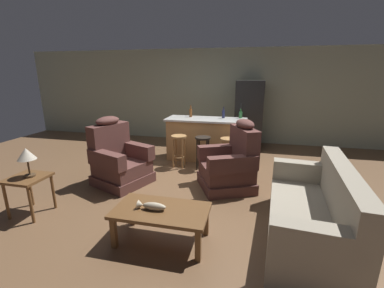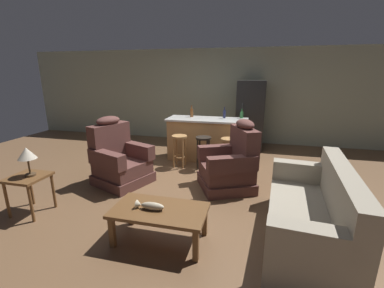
{
  "view_description": "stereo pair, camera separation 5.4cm",
  "coord_description": "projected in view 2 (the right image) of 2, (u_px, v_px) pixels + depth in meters",
  "views": [
    {
      "loc": [
        0.99,
        -4.27,
        1.94
      ],
      "look_at": [
        0.01,
        -0.1,
        0.75
      ],
      "focal_mm": 24.0,
      "sensor_mm": 36.0,
      "label": 1
    },
    {
      "loc": [
        1.04,
        -4.26,
        1.94
      ],
      "look_at": [
        0.01,
        -0.1,
        0.75
      ],
      "focal_mm": 24.0,
      "sensor_mm": 36.0,
      "label": 2
    }
  ],
  "objects": [
    {
      "name": "fish_figurine",
      "position": [
        150.0,
        206.0,
        2.95
      ],
      "size": [
        0.34,
        0.1,
        0.1
      ],
      "color": "#4C3823",
      "rests_on": "coffee_table"
    },
    {
      "name": "bottle_wine_dark",
      "position": [
        242.0,
        115.0,
        5.8
      ],
      "size": [
        0.07,
        0.07,
        0.21
      ],
      "color": "#2D6B38",
      "rests_on": "kitchen_island"
    },
    {
      "name": "recliner_near_lamp",
      "position": [
        119.0,
        160.0,
        4.63
      ],
      "size": [
        1.09,
        1.09,
        1.2
      ],
      "rotation": [
        0.0,
        0.0,
        -0.38
      ],
      "color": "brown",
      "rests_on": "ground_plane"
    },
    {
      "name": "refrigerator",
      "position": [
        250.0,
        115.0,
        6.68
      ],
      "size": [
        0.7,
        0.69,
        1.76
      ],
      "color": "black",
      "rests_on": "ground_plane"
    },
    {
      "name": "coffee_table",
      "position": [
        160.0,
        213.0,
        2.99
      ],
      "size": [
        1.1,
        0.6,
        0.42
      ],
      "color": "brown",
      "rests_on": "ground_plane"
    },
    {
      "name": "recliner_near_island",
      "position": [
        231.0,
        165.0,
        4.4
      ],
      "size": [
        1.12,
        1.12,
        1.2
      ],
      "rotation": [
        0.0,
        0.0,
        3.58
      ],
      "color": "brown",
      "rests_on": "ground_plane"
    },
    {
      "name": "couch",
      "position": [
        312.0,
        216.0,
        2.97
      ],
      "size": [
        1.01,
        1.97,
        0.94
      ],
      "rotation": [
        0.0,
        0.0,
        3.05
      ],
      "color": "#9E937F",
      "rests_on": "ground_plane"
    },
    {
      "name": "bar_stool_left",
      "position": [
        179.0,
        145.0,
        5.4
      ],
      "size": [
        0.32,
        0.32,
        0.68
      ],
      "color": "#A87A47",
      "rests_on": "ground_plane"
    },
    {
      "name": "ground_plane",
      "position": [
        193.0,
        182.0,
        4.74
      ],
      "size": [
        12.0,
        12.0,
        0.0
      ],
      "color": "brown"
    },
    {
      "name": "end_table",
      "position": [
        29.0,
        183.0,
        3.58
      ],
      "size": [
        0.48,
        0.48,
        0.56
      ],
      "color": "brown",
      "rests_on": "ground_plane"
    },
    {
      "name": "kitchen_island",
      "position": [
        207.0,
        139.0,
        5.88
      ],
      "size": [
        1.8,
        0.7,
        0.95
      ],
      "color": "#AD7F4C",
      "rests_on": "ground_plane"
    },
    {
      "name": "bottle_short_amber",
      "position": [
        192.0,
        113.0,
        5.96
      ],
      "size": [
        0.07,
        0.07,
        0.27
      ],
      "color": "brown",
      "rests_on": "kitchen_island"
    },
    {
      "name": "back_wall",
      "position": [
        219.0,
        96.0,
        7.32
      ],
      "size": [
        12.0,
        0.05,
        2.6
      ],
      "color": "#9EA88E",
      "rests_on": "ground_plane"
    },
    {
      "name": "bar_stool_middle",
      "position": [
        203.0,
        147.0,
        5.28
      ],
      "size": [
        0.32,
        0.32,
        0.68
      ],
      "color": "black",
      "rests_on": "ground_plane"
    },
    {
      "name": "bottle_tall_green",
      "position": [
        224.0,
        114.0,
        5.79
      ],
      "size": [
        0.06,
        0.06,
        0.25
      ],
      "color": "#23284C",
      "rests_on": "kitchen_island"
    },
    {
      "name": "table_lamp",
      "position": [
        27.0,
        155.0,
        3.48
      ],
      "size": [
        0.24,
        0.24,
        0.41
      ],
      "color": "#4C3823",
      "rests_on": "end_table"
    },
    {
      "name": "bar_stool_right",
      "position": [
        228.0,
        149.0,
        5.16
      ],
      "size": [
        0.32,
        0.32,
        0.68
      ],
      "color": "#A87A47",
      "rests_on": "ground_plane"
    }
  ]
}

